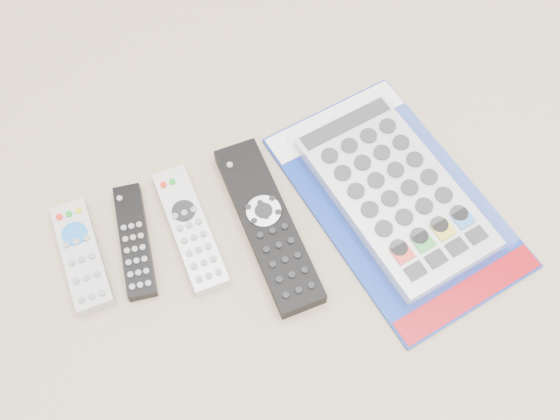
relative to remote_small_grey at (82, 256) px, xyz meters
name	(u,v)px	position (x,y,z in m)	size (l,w,h in m)	color
remote_small_grey	(82,256)	(0.00, 0.00, 0.00)	(0.05, 0.16, 0.02)	#B4B4B7
remote_slim_black	(135,241)	(0.07, 0.00, 0.00)	(0.06, 0.17, 0.02)	black
remote_silver_dvd	(190,229)	(0.15, -0.02, 0.00)	(0.05, 0.19, 0.02)	silver
remote_large_black	(268,224)	(0.25, -0.05, 0.00)	(0.06, 0.26, 0.03)	black
jumbo_remote_packaged	(395,191)	(0.43, -0.08, 0.01)	(0.27, 0.40, 0.05)	#0D2C98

